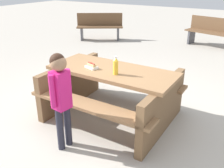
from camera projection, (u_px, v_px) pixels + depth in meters
name	position (u px, v px, depth m)	size (l,w,h in m)	color
ground_plane	(112.00, 116.00, 3.79)	(30.00, 30.00, 0.00)	#ADA599
picnic_table	(112.00, 89.00, 3.62)	(1.82, 1.43, 0.75)	olive
soda_bottle	(116.00, 66.00, 3.27)	(0.07, 0.07, 0.25)	yellow
hotdog_tray	(91.00, 66.00, 3.52)	(0.20, 0.16, 0.08)	white
child_in_coat	(61.00, 90.00, 2.81)	(0.19, 0.29, 1.19)	#262633
park_bench_near	(100.00, 26.00, 8.28)	(1.48, 1.14, 0.85)	brown
park_bench_mid	(212.00, 32.00, 7.40)	(1.55, 0.78, 0.85)	brown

